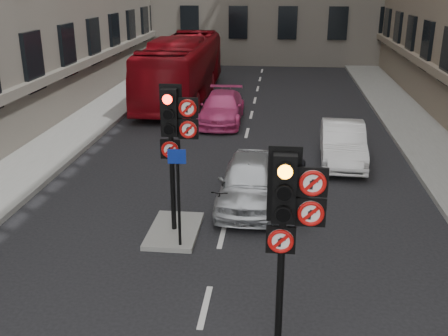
% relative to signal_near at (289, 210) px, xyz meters
% --- Properties ---
extents(pavement_left, '(3.00, 50.00, 0.16)m').
position_rel_signal_near_xyz_m(pavement_left, '(-8.69, 11.01, -2.50)').
color(pavement_left, gray).
rests_on(pavement_left, ground).
extents(pavement_right, '(3.00, 50.00, 0.16)m').
position_rel_signal_near_xyz_m(pavement_right, '(5.71, 11.01, -2.50)').
color(pavement_right, gray).
rests_on(pavement_right, ground).
extents(centre_island, '(1.20, 2.00, 0.12)m').
position_rel_signal_near_xyz_m(centre_island, '(-2.69, 4.01, -2.52)').
color(centre_island, gray).
rests_on(centre_island, ground).
extents(signal_near, '(0.91, 0.40, 3.58)m').
position_rel_signal_near_xyz_m(signal_near, '(0.00, 0.00, 0.00)').
color(signal_near, black).
rests_on(signal_near, ground).
extents(signal_far, '(0.91, 0.40, 3.58)m').
position_rel_signal_near_xyz_m(signal_far, '(-2.60, 4.00, 0.12)').
color(signal_far, black).
rests_on(signal_far, centre_island).
extents(car_silver, '(1.73, 4.04, 1.36)m').
position_rel_signal_near_xyz_m(car_silver, '(-0.97, 6.01, -1.90)').
color(car_silver, '#B8BBC0').
rests_on(car_silver, ground).
extents(car_white, '(1.59, 4.10, 1.33)m').
position_rel_signal_near_xyz_m(car_white, '(1.97, 9.87, -1.92)').
color(car_white, white).
rests_on(car_white, ground).
extents(car_pink, '(1.81, 4.38, 1.27)m').
position_rel_signal_near_xyz_m(car_pink, '(-2.70, 14.61, -1.95)').
color(car_pink, '#DE4188').
rests_on(car_pink, ground).
extents(bus_red, '(2.67, 11.28, 3.14)m').
position_rel_signal_near_xyz_m(bus_red, '(-5.24, 19.04, -1.01)').
color(bus_red, maroon).
rests_on(bus_red, ground).
extents(motorcycle, '(0.50, 1.52, 0.90)m').
position_rel_signal_near_xyz_m(motorcycle, '(-1.62, 5.01, -2.13)').
color(motorcycle, black).
rests_on(motorcycle, ground).
extents(motorcyclist, '(0.72, 0.56, 1.74)m').
position_rel_signal_near_xyz_m(motorcyclist, '(0.35, 5.01, -1.71)').
color(motorcyclist, black).
rests_on(motorcyclist, ground).
extents(info_sign, '(0.40, 0.12, 2.35)m').
position_rel_signal_near_xyz_m(info_sign, '(-2.39, 3.19, -0.95)').
color(info_sign, black).
rests_on(info_sign, centre_island).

